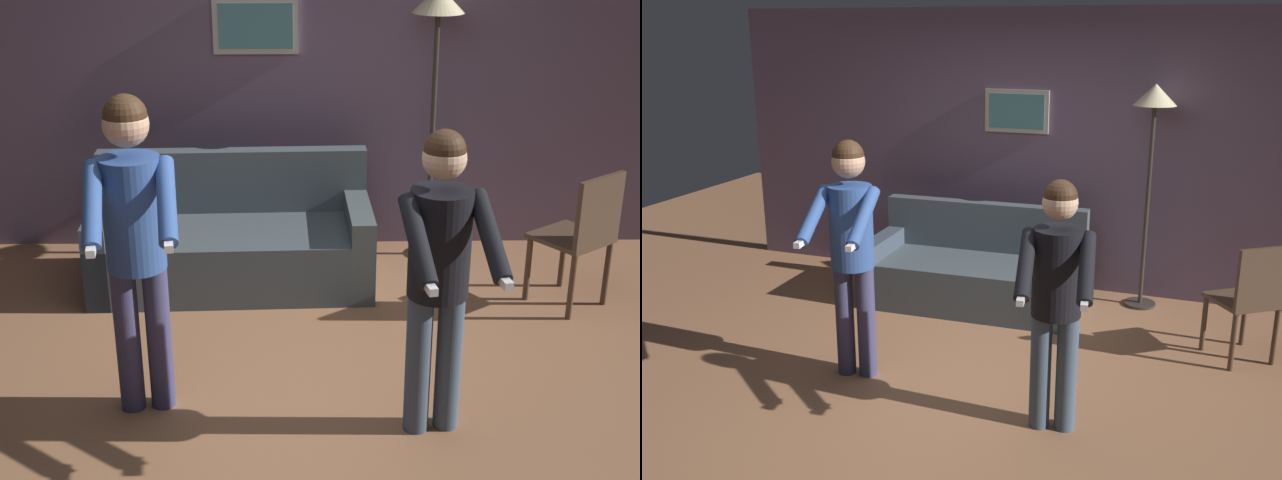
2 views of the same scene
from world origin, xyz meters
TOP-DOWN VIEW (x-y plane):
  - ground_plane at (0.00, 0.00)m, footprint 12.00×12.00m
  - back_wall_assembly at (-0.00, 2.27)m, footprint 6.40×0.09m
  - couch at (-0.47, 1.53)m, footprint 1.92×0.91m
  - torchiere_lamp at (0.95, 1.99)m, footprint 0.36×0.36m
  - person_standing_left at (-0.82, -0.10)m, footprint 0.50×0.69m
  - person_standing_right at (0.67, -0.32)m, footprint 0.49×0.64m
  - dining_chair_distant at (1.82, 1.07)m, footprint 0.59×0.59m

SIDE VIEW (x-z plane):
  - ground_plane at x=0.00m, z-range 0.00..0.00m
  - couch at x=-0.47m, z-range -0.16..0.71m
  - dining_chair_distant at x=1.82m, z-range 0.06..0.99m
  - person_standing_right at x=0.67m, z-range 0.15..1.74m
  - person_standing_left at x=-0.82m, z-range 0.18..1.88m
  - back_wall_assembly at x=0.00m, z-range 0.00..2.60m
  - torchiere_lamp at x=0.95m, z-range 0.69..2.66m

